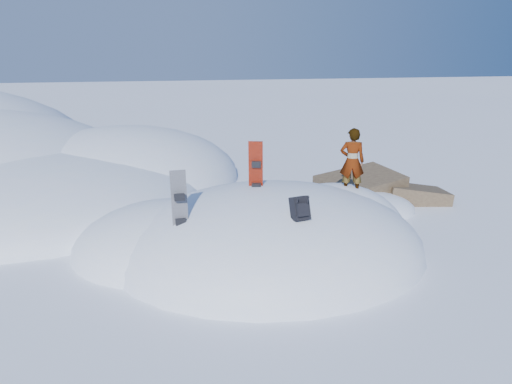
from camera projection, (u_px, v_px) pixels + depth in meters
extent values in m
plane|color=white|center=(271.00, 252.00, 11.31)|extent=(120.00, 120.00, 0.00)
ellipsoid|color=white|center=(271.00, 252.00, 11.31)|extent=(7.00, 6.00, 3.00)
ellipsoid|color=white|center=(171.00, 250.00, 11.44)|extent=(4.40, 4.00, 2.20)
ellipsoid|color=white|center=(333.00, 234.00, 12.41)|extent=(3.60, 3.20, 2.50)
ellipsoid|color=white|center=(35.00, 203.00, 14.82)|extent=(10.00, 9.00, 2.80)
ellipsoid|color=white|center=(125.00, 178.00, 17.66)|extent=(8.00, 8.00, 3.60)
ellipsoid|color=white|center=(47.00, 213.00, 13.98)|extent=(6.00, 5.00, 1.80)
cube|color=brown|center=(359.00, 196.00, 15.18)|extent=(2.82, 2.41, 1.62)
cube|color=brown|center=(414.00, 203.00, 15.18)|extent=(2.16, 1.80, 1.33)
cube|color=brown|center=(362.00, 188.00, 16.46)|extent=(2.08, 2.01, 1.10)
ellipsoid|color=white|center=(360.00, 210.00, 14.19)|extent=(3.20, 2.40, 1.00)
cube|color=red|center=(256.00, 178.00, 11.13)|extent=(0.35, 0.25, 1.70)
cube|color=black|center=(256.00, 164.00, 10.97)|extent=(0.23, 0.18, 0.14)
cube|color=black|center=(256.00, 186.00, 11.12)|extent=(0.23, 0.18, 0.14)
cube|color=black|center=(180.00, 213.00, 9.84)|extent=(0.33, 0.29, 1.67)
cube|color=black|center=(179.00, 197.00, 9.68)|extent=(0.21, 0.14, 0.15)
cube|color=black|center=(181.00, 222.00, 9.82)|extent=(0.21, 0.14, 0.15)
cube|color=black|center=(300.00, 208.00, 9.58)|extent=(0.40, 0.41, 0.50)
cube|color=black|center=(302.00, 210.00, 9.44)|extent=(0.26, 0.22, 0.27)
cylinder|color=black|center=(297.00, 205.00, 9.41)|extent=(0.04, 0.18, 0.34)
cylinder|color=black|center=(307.00, 204.00, 9.45)|extent=(0.04, 0.18, 0.34)
cube|color=black|center=(173.00, 285.00, 9.52)|extent=(0.80, 0.73, 0.18)
cube|color=black|center=(188.00, 275.00, 9.75)|extent=(0.37, 0.27, 0.12)
imported|color=slate|center=(352.00, 161.00, 11.93)|extent=(0.68, 0.55, 1.61)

